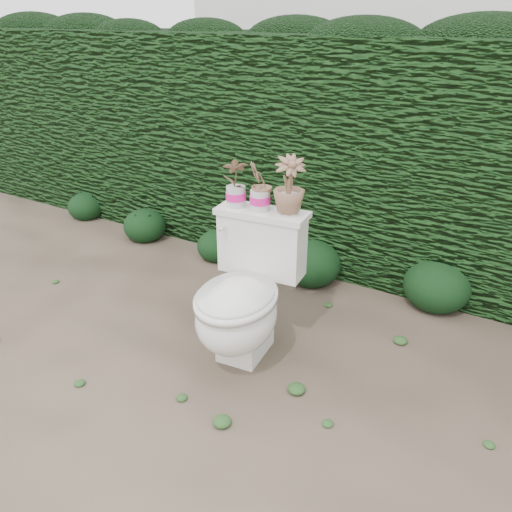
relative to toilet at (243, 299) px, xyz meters
The scene contains 11 objects.
ground 0.36m from the toilet, 73.17° to the right, with size 60.00×60.00×0.00m, color #705E4D.
hedge 1.63m from the toilet, 89.69° to the left, with size 8.00×1.00×1.60m, color #1E4B19.
toilet is the anchor object (origin of this frame).
potted_plant_left 0.62m from the toilet, 128.85° to the left, with size 0.13×0.09×0.26m, color #347B26.
potted_plant_center 0.60m from the toilet, 98.86° to the left, with size 0.14×0.11×0.25m, color #347B26.
potted_plant_right 0.63m from the toilet, 63.70° to the left, with size 0.16×0.16×0.29m, color #347B26.
liriope_clump_0 2.61m from the toilet, 156.40° to the left, with size 0.32×0.32×0.26m, color black.
liriope_clump_1 1.84m from the toilet, 148.92° to the left, with size 0.35×0.35×0.28m, color black.
liriope_clump_2 1.27m from the toilet, 131.17° to the left, with size 0.32×0.32×0.25m, color black.
liriope_clump_3 0.99m from the toilet, 92.25° to the left, with size 0.41×0.41×0.33m, color black.
liriope_clump_4 1.35m from the toilet, 53.58° to the left, with size 0.43×0.43×0.34m, color black.
Camera 1 is at (1.21, -1.90, 1.72)m, focal length 35.00 mm.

